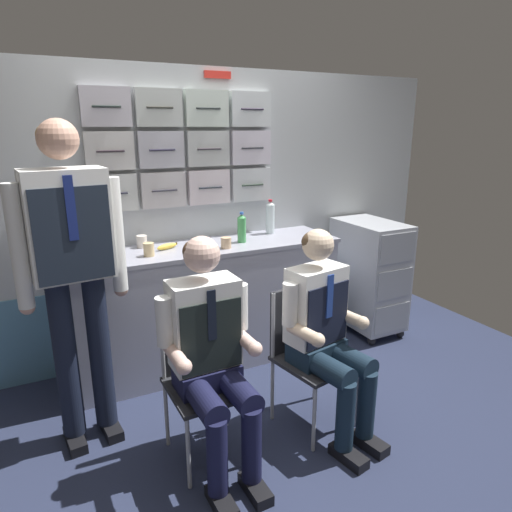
{
  "coord_description": "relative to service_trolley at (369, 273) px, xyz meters",
  "views": [
    {
      "loc": [
        -1.14,
        -1.88,
        1.74
      ],
      "look_at": [
        0.01,
        0.41,
        1.0
      ],
      "focal_mm": 31.71,
      "sensor_mm": 36.0,
      "label": 1
    }
  ],
  "objects": [
    {
      "name": "crew_member_left",
      "position": [
        -1.81,
        -0.95,
        0.15
      ],
      "size": [
        0.49,
        0.6,
        1.23
      ],
      "color": "black",
      "rests_on": "ground"
    },
    {
      "name": "espresso_cup_small",
      "position": [
        -1.87,
        0.01,
        0.44
      ],
      "size": [
        0.07,
        0.07,
        0.09
      ],
      "color": "tan",
      "rests_on": "galley_counter"
    },
    {
      "name": "crew_member_standing",
      "position": [
        -2.37,
        -0.44,
        0.56
      ],
      "size": [
        0.55,
        0.3,
        1.78
      ],
      "color": "black",
      "rests_on": "ground"
    },
    {
      "name": "water_bottle_blue_cap",
      "position": [
        -1.17,
        0.07,
        0.5
      ],
      "size": [
        0.06,
        0.06,
        0.23
      ],
      "color": "#449D54",
      "rests_on": "galley_counter"
    },
    {
      "name": "snack_banana",
      "position": [
        -1.72,
        0.13,
        0.42
      ],
      "size": [
        0.17,
        0.1,
        0.04
      ],
      "color": "yellow",
      "rests_on": "galley_counter"
    },
    {
      "name": "galley_bulkhead",
      "position": [
        -1.39,
        0.38,
        0.57
      ],
      "size": [
        4.2,
        0.14,
        2.15
      ],
      "color": "#AFB4B7",
      "rests_on": "ground"
    },
    {
      "name": "service_trolley",
      "position": [
        0.0,
        0.0,
        0.0
      ],
      "size": [
        0.4,
        0.65,
        0.97
      ],
      "color": "black",
      "rests_on": "ground"
    },
    {
      "name": "paper_cup_blue",
      "position": [
        -1.34,
        -0.03,
        0.44
      ],
      "size": [
        0.07,
        0.07,
        0.08
      ],
      "color": "tan",
      "rests_on": "galley_counter"
    },
    {
      "name": "galley_counter",
      "position": [
        -1.42,
        0.1,
        -0.06
      ],
      "size": [
        1.96,
        0.53,
        0.91
      ],
      "color": "#A6A7B7",
      "rests_on": "ground"
    },
    {
      "name": "paper_cup_tan",
      "position": [
        -1.86,
        0.25,
        0.44
      ],
      "size": [
        0.07,
        0.07,
        0.09
      ],
      "color": "beige",
      "rests_on": "galley_counter"
    },
    {
      "name": "water_bottle_tall",
      "position": [
        -0.84,
        0.23,
        0.52
      ],
      "size": [
        0.07,
        0.07,
        0.27
      ],
      "color": "silver",
      "rests_on": "galley_counter"
    },
    {
      "name": "ground",
      "position": [
        -1.38,
        -0.99,
        -0.54
      ],
      "size": [
        4.8,
        4.8,
        0.04
      ],
      "primitive_type": "cube",
      "color": "#242B43"
    },
    {
      "name": "crew_member_right",
      "position": [
        -1.14,
        -0.97,
        0.13
      ],
      "size": [
        0.48,
        0.62,
        1.2
      ],
      "color": "black",
      "rests_on": "ground"
    },
    {
      "name": "folding_chair_left",
      "position": [
        -1.82,
        -0.79,
        -0.01
      ],
      "size": [
        0.41,
        0.41,
        0.82
      ],
      "color": "#A8AAAF",
      "rests_on": "ground"
    },
    {
      "name": "folding_chair_right",
      "position": [
        -1.17,
        -0.81,
        -0.01
      ],
      "size": [
        0.47,
        0.47,
        0.82
      ],
      "color": "#A8AAAF",
      "rests_on": "ground"
    },
    {
      "name": "coffee_cup_white",
      "position": [
        -2.28,
        0.04,
        0.43
      ],
      "size": [
        0.06,
        0.06,
        0.06
      ],
      "color": "tan",
      "rests_on": "galley_counter"
    }
  ]
}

